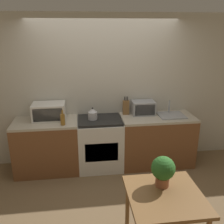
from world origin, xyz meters
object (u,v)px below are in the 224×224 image
(bottle, at_px, (63,119))
(dining_table, at_px, (165,202))
(stove_range, at_px, (100,143))
(toaster_oven, at_px, (143,108))
(microwave, at_px, (49,111))
(kettle, at_px, (93,114))

(bottle, distance_m, dining_table, 2.03)
(stove_range, bearing_deg, bottle, -162.37)
(bottle, bearing_deg, toaster_oven, 13.83)
(microwave, bearing_deg, kettle, -7.62)
(microwave, height_order, dining_table, microwave)
(microwave, distance_m, dining_table, 2.41)
(kettle, bearing_deg, dining_table, -70.83)
(kettle, bearing_deg, toaster_oven, 9.13)
(dining_table, bearing_deg, microwave, 125.00)
(stove_range, xyz_separation_m, bottle, (-0.60, -0.19, 0.55))
(stove_range, bearing_deg, microwave, 173.09)
(toaster_oven, bearing_deg, bottle, -166.17)
(kettle, xyz_separation_m, toaster_oven, (0.90, 0.14, 0.03))
(kettle, relative_size, toaster_oven, 0.53)
(bottle, xyz_separation_m, toaster_oven, (1.38, 0.34, 0.02))
(bottle, relative_size, toaster_oven, 0.62)
(microwave, relative_size, dining_table, 0.68)
(microwave, height_order, toaster_oven, microwave)
(stove_range, xyz_separation_m, toaster_oven, (0.78, 0.15, 0.57))
(microwave, relative_size, toaster_oven, 1.34)
(microwave, xyz_separation_m, bottle, (0.24, -0.29, -0.04))
(toaster_oven, distance_m, dining_table, 2.05)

